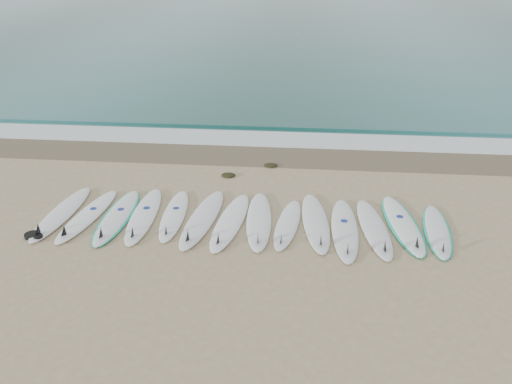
# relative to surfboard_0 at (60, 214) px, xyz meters

# --- Properties ---
(ground) EXTENTS (120.00, 120.00, 0.00)m
(ground) POSITION_rel_surfboard_0_xyz_m (4.38, 0.10, -0.06)
(ground) COLOR tan
(ocean) EXTENTS (120.00, 55.00, 0.03)m
(ocean) POSITION_rel_surfboard_0_xyz_m (4.38, 32.60, -0.05)
(ocean) COLOR #225C5A
(ocean) RESTS_ON ground
(wet_sand_band) EXTENTS (120.00, 1.80, 0.01)m
(wet_sand_band) POSITION_rel_surfboard_0_xyz_m (4.38, 4.20, -0.06)
(wet_sand_band) COLOR brown
(wet_sand_band) RESTS_ON ground
(foam_band) EXTENTS (120.00, 1.40, 0.04)m
(foam_band) POSITION_rel_surfboard_0_xyz_m (4.38, 5.60, -0.04)
(foam_band) COLOR silver
(foam_band) RESTS_ON ground
(wave_crest) EXTENTS (120.00, 1.00, 0.10)m
(wave_crest) POSITION_rel_surfboard_0_xyz_m (4.38, 7.10, -0.01)
(wave_crest) COLOR #225C5A
(wave_crest) RESTS_ON ground
(surfboard_0) EXTENTS (0.74, 2.82, 0.36)m
(surfboard_0) POSITION_rel_surfboard_0_xyz_m (0.00, 0.00, 0.00)
(surfboard_0) COLOR white
(surfboard_0) RESTS_ON ground
(surfboard_1) EXTENTS (0.90, 2.73, 0.34)m
(surfboard_1) POSITION_rel_surfboard_0_xyz_m (0.66, -0.06, -0.00)
(surfboard_1) COLOR white
(surfboard_1) RESTS_ON ground
(surfboard_2) EXTENTS (0.66, 2.74, 0.35)m
(surfboard_2) POSITION_rel_surfboard_0_xyz_m (1.38, -0.00, -0.01)
(surfboard_2) COLOR white
(surfboard_2) RESTS_ON ground
(surfboard_3) EXTENTS (0.73, 2.81, 0.36)m
(surfboard_3) POSITION_rel_surfboard_0_xyz_m (2.00, 0.07, -0.00)
(surfboard_3) COLOR white
(surfboard_3) RESTS_ON ground
(surfboard_4) EXTENTS (0.66, 2.57, 0.33)m
(surfboard_4) POSITION_rel_surfboard_0_xyz_m (2.71, 0.17, -0.01)
(surfboard_4) COLOR white
(surfboard_4) RESTS_ON ground
(surfboard_5) EXTENTS (0.94, 2.95, 0.37)m
(surfboard_5) POSITION_rel_surfboard_0_xyz_m (3.41, 0.04, 0.00)
(surfboard_5) COLOR white
(surfboard_5) RESTS_ON ground
(surfboard_6) EXTENTS (0.92, 2.84, 0.36)m
(surfboard_6) POSITION_rel_surfboard_0_xyz_m (4.07, -0.03, -0.00)
(surfboard_6) COLOR white
(surfboard_6) RESTS_ON ground
(surfboard_7) EXTENTS (0.76, 2.82, 0.36)m
(surfboard_7) POSITION_rel_surfboard_0_xyz_m (4.74, 0.08, -0.00)
(surfboard_7) COLOR white
(surfboard_7) RESTS_ON ground
(surfboard_8) EXTENTS (0.80, 2.42, 0.30)m
(surfboard_8) POSITION_rel_surfboard_0_xyz_m (5.40, -0.02, -0.01)
(surfboard_8) COLOR white
(surfboard_8) RESTS_ON ground
(surfboard_9) EXTENTS (0.83, 2.84, 0.36)m
(surfboard_9) POSITION_rel_surfboard_0_xyz_m (6.06, 0.12, 0.00)
(surfboard_9) COLOR white
(surfboard_9) RESTS_ON ground
(surfboard_10) EXTENTS (0.63, 2.84, 0.36)m
(surfboard_10) POSITION_rel_surfboard_0_xyz_m (6.70, -0.15, 0.00)
(surfboard_10) COLOR white
(surfboard_10) RESTS_ON ground
(surfboard_11) EXTENTS (0.83, 2.75, 0.35)m
(surfboard_11) POSITION_rel_surfboard_0_xyz_m (7.37, -0.04, -0.00)
(surfboard_11) COLOR silver
(surfboard_11) RESTS_ON ground
(surfboard_12) EXTENTS (0.97, 2.86, 0.36)m
(surfboard_12) POSITION_rel_surfboard_0_xyz_m (8.06, 0.23, -0.01)
(surfboard_12) COLOR white
(surfboard_12) RESTS_ON ground
(surfboard_13) EXTENTS (0.84, 2.48, 0.31)m
(surfboard_13) POSITION_rel_surfboard_0_xyz_m (8.77, 0.01, -0.02)
(surfboard_13) COLOR white
(surfboard_13) RESTS_ON ground
(seaweed_near) EXTENTS (0.40, 0.31, 0.08)m
(seaweed_near) POSITION_rel_surfboard_0_xyz_m (3.67, 2.61, -0.02)
(seaweed_near) COLOR black
(seaweed_near) RESTS_ON ground
(seaweed_far) EXTENTS (0.40, 0.31, 0.08)m
(seaweed_far) POSITION_rel_surfboard_0_xyz_m (4.81, 3.40, -0.02)
(seaweed_far) COLOR black
(seaweed_far) RESTS_ON ground
(leash_coil) EXTENTS (0.46, 0.36, 0.11)m
(leash_coil) POSITION_rel_surfboard_0_xyz_m (-0.17, -0.97, -0.01)
(leash_coil) COLOR black
(leash_coil) RESTS_ON ground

